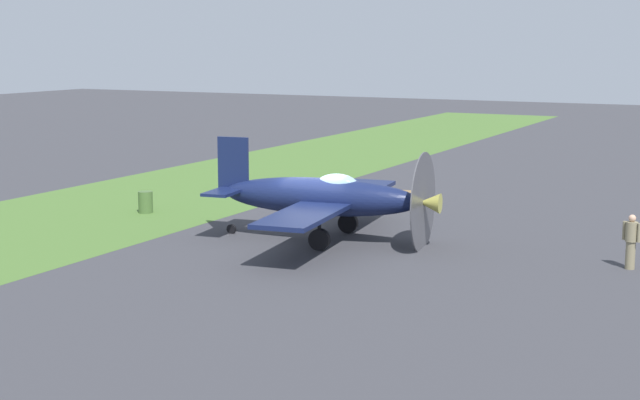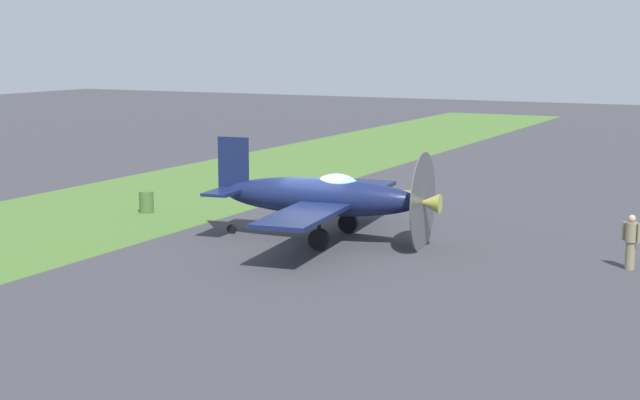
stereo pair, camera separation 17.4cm
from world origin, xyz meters
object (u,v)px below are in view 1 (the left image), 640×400
airplane_lead (325,197)px  ground_crew_chief (631,240)px  fuel_drum (146,202)px  supply_crate (404,199)px

airplane_lead → ground_crew_chief: airplane_lead is taller
ground_crew_chief → fuel_drum: bearing=-160.0°
airplane_lead → fuel_drum: size_ratio=11.79×
airplane_lead → ground_crew_chief: size_ratio=6.13×
fuel_drum → supply_crate: 10.98m
airplane_lead → fuel_drum: airplane_lead is taller
airplane_lead → fuel_drum: bearing=-107.0°
ground_crew_chief → fuel_drum: 19.59m
airplane_lead → supply_crate: bearing=173.6°
airplane_lead → supply_crate: airplane_lead is taller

